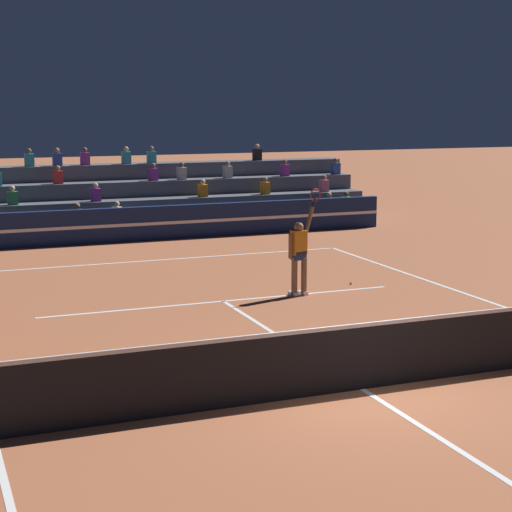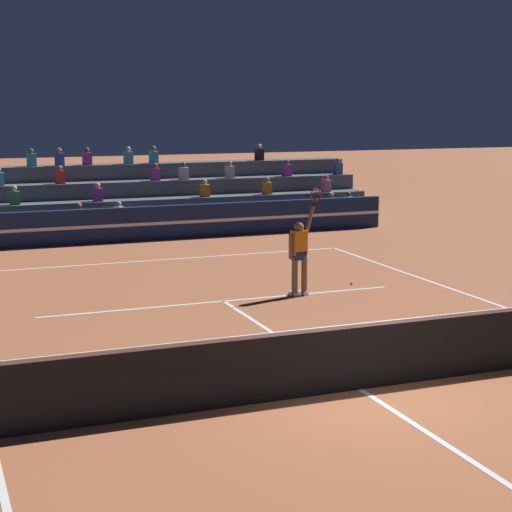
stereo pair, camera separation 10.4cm
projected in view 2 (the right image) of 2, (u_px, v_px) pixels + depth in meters
ground_plane at (360, 389)px, 13.26m from camera, size 120.00×120.00×0.00m
court_lines at (360, 389)px, 13.26m from camera, size 11.10×23.90×0.01m
tennis_net at (361, 356)px, 13.16m from camera, size 12.00×0.10×1.10m
sponsor_banner_wall at (130, 224)px, 27.36m from camera, size 18.00×0.26×1.10m
bleacher_stand at (109, 205)px, 30.21m from camera, size 18.87×3.80×2.83m
tennis_player at (300, 253)px, 19.56m from camera, size 0.94×0.33×2.49m
tennis_ball at (352, 283)px, 20.90m from camera, size 0.07×0.07×0.07m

